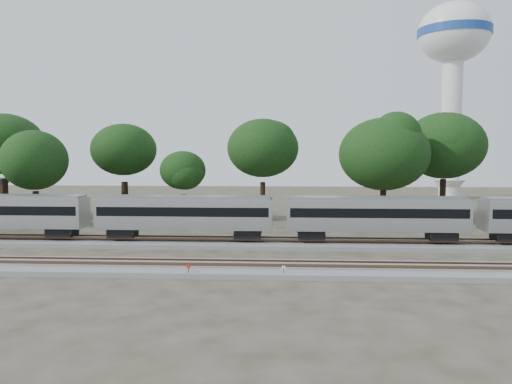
% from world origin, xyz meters
% --- Properties ---
extents(ground, '(160.00, 160.00, 0.00)m').
position_xyz_m(ground, '(0.00, 0.00, 0.00)').
color(ground, '#383328').
rests_on(ground, ground).
extents(track_far, '(160.00, 5.00, 0.73)m').
position_xyz_m(track_far, '(0.00, 6.00, 0.21)').
color(track_far, slate).
rests_on(track_far, ground).
extents(track_near, '(160.00, 5.00, 0.73)m').
position_xyz_m(track_near, '(0.00, -4.00, 0.21)').
color(track_near, slate).
rests_on(track_near, ground).
extents(train, '(121.34, 2.95, 4.35)m').
position_xyz_m(train, '(17.01, 6.00, 3.07)').
color(train, '#AEB1B5').
rests_on(train, ground).
extents(switch_stand_red, '(0.31, 0.13, 1.00)m').
position_xyz_m(switch_stand_red, '(1.73, -6.15, 0.64)').
color(switch_stand_red, '#512D19').
rests_on(switch_stand_red, ground).
extents(switch_stand_white, '(0.30, 0.06, 0.94)m').
position_xyz_m(switch_stand_white, '(8.38, -5.94, 0.60)').
color(switch_stand_white, '#512D19').
rests_on(switch_stand_white, ground).
extents(switch_lever, '(0.57, 0.44, 0.30)m').
position_xyz_m(switch_lever, '(7.14, -5.38, 0.15)').
color(switch_lever, '#512D19').
rests_on(switch_lever, ground).
extents(water_tower, '(12.49, 12.49, 34.59)m').
position_xyz_m(water_tower, '(38.13, 51.10, 25.63)').
color(water_tower, silver).
rests_on(water_tower, ground).
extents(tree_1, '(9.79, 9.79, 13.80)m').
position_xyz_m(tree_1, '(-26.67, 20.71, 9.62)').
color(tree_1, black).
rests_on(tree_1, ground).
extents(tree_2, '(7.86, 7.86, 11.09)m').
position_xyz_m(tree_2, '(-20.01, 15.35, 7.72)').
color(tree_2, black).
rests_on(tree_2, ground).
extents(tree_3, '(9.06, 9.06, 12.78)m').
position_xyz_m(tree_3, '(-12.02, 22.74, 8.90)').
color(tree_3, black).
rests_on(tree_3, ground).
extents(tree_4, '(6.51, 6.51, 9.18)m').
position_xyz_m(tree_4, '(-3.92, 20.17, 6.38)').
color(tree_4, black).
rests_on(tree_4, ground).
extents(tree_5, '(9.26, 9.26, 13.05)m').
position_xyz_m(tree_5, '(5.79, 21.50, 9.09)').
color(tree_5, black).
rests_on(tree_5, ground).
extents(tree_6, '(8.53, 8.53, 12.02)m').
position_xyz_m(tree_6, '(20.26, 19.96, 8.37)').
color(tree_6, black).
rests_on(tree_6, ground).
extents(tree_7, '(9.58, 9.58, 13.51)m').
position_xyz_m(tree_7, '(29.24, 26.33, 9.42)').
color(tree_7, black).
rests_on(tree_7, ground).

